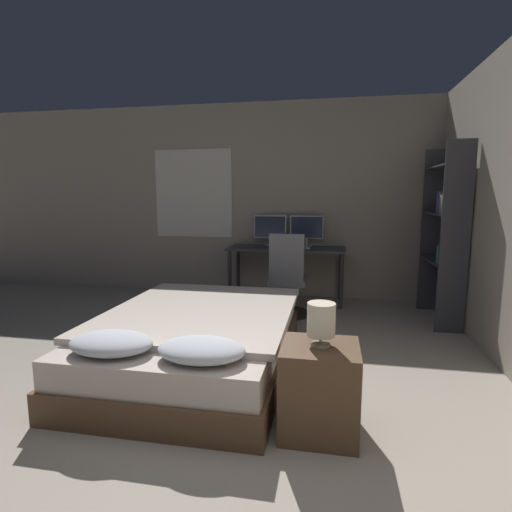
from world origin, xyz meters
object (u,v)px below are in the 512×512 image
object	(u,v)px
computer_mouse	(307,248)
office_chair	(287,284)
monitor_left	(270,228)
bedside_lamp	(321,320)
bookshelf	(446,225)
bed	(197,340)
desk	(286,254)
keyboard	(285,249)
nightstand	(319,389)
monitor_right	(307,229)

from	to	relation	value
computer_mouse	office_chair	size ratio (longest dim) A/B	0.07
office_chair	monitor_left	bearing A→B (deg)	111.48
bedside_lamp	bookshelf	size ratio (longest dim) A/B	0.13
bed	bookshelf	size ratio (longest dim) A/B	1.06
computer_mouse	bookshelf	world-z (taller)	bookshelf
desk	bookshelf	size ratio (longest dim) A/B	0.79
keyboard	computer_mouse	xyz separation A→B (m)	(0.29, 0.00, 0.01)
computer_mouse	nightstand	bearing A→B (deg)	-84.92
nightstand	office_chair	size ratio (longest dim) A/B	0.55
monitor_left	office_chair	world-z (taller)	monitor_left
nightstand	bookshelf	xyz separation A→B (m)	(1.28, 2.39, 0.83)
nightstand	desk	distance (m)	3.08
bookshelf	monitor_right	bearing A→B (deg)	152.77
bedside_lamp	desk	xyz separation A→B (m)	(-0.54, 3.01, -0.05)
bedside_lamp	monitor_left	size ratio (longest dim) A/B	0.57
nightstand	bookshelf	size ratio (longest dim) A/B	0.28
monitor_right	computer_mouse	bearing A→B (deg)	-84.44
nightstand	bedside_lamp	bearing A→B (deg)	0.00
bed	computer_mouse	world-z (taller)	computer_mouse
bedside_lamp	computer_mouse	xyz separation A→B (m)	(-0.25, 2.82, 0.06)
bed	bedside_lamp	distance (m)	1.34
bookshelf	office_chair	bearing A→B (deg)	-177.46
bed	desk	bearing A→B (deg)	78.11
nightstand	monitor_right	bearing A→B (deg)	95.14
computer_mouse	bedside_lamp	bearing A→B (deg)	-84.92
bed	nightstand	world-z (taller)	bed
monitor_left	keyboard	size ratio (longest dim) A/B	1.13
keyboard	office_chair	xyz separation A→B (m)	(0.09, -0.50, -0.36)
keyboard	monitor_right	bearing A→B (deg)	56.38
bed	keyboard	bearing A→B (deg)	77.07
bed	monitor_left	distance (m)	2.58
monitor_right	desk	bearing A→B (deg)	-142.82
nightstand	monitor_left	size ratio (longest dim) A/B	1.20
nightstand	computer_mouse	world-z (taller)	computer_mouse
office_chair	nightstand	bearing A→B (deg)	-79.07
monitor_right	bookshelf	xyz separation A→B (m)	(1.56, -0.80, 0.13)
bed	keyboard	world-z (taller)	keyboard
monitor_left	computer_mouse	size ratio (longest dim) A/B	6.46
office_chair	bedside_lamp	bearing A→B (deg)	-79.07
bedside_lamp	office_chair	distance (m)	2.38
office_chair	bookshelf	xyz separation A→B (m)	(1.72, 0.08, 0.72)
bed	desk	xyz separation A→B (m)	(0.48, 2.27, 0.41)
desk	keyboard	distance (m)	0.21
keyboard	monitor_left	bearing A→B (deg)	123.62
office_chair	keyboard	bearing A→B (deg)	100.57
keyboard	bookshelf	distance (m)	1.90
monitor_right	office_chair	distance (m)	1.07
monitor_right	office_chair	xyz separation A→B (m)	(-0.16, -0.88, -0.59)
bed	desk	world-z (taller)	desk
keyboard	computer_mouse	world-z (taller)	computer_mouse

